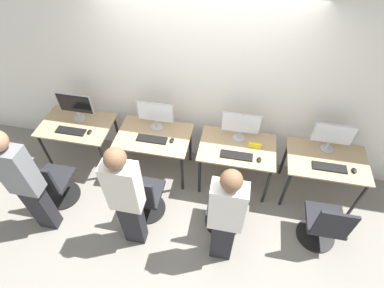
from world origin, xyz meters
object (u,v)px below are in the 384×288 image
(office_chair_left, at_px, (144,198))
(office_chair_right, at_px, (225,212))
(mouse_left, at_px, (172,140))
(office_chair_far_right, at_px, (324,226))
(monitor_far_left, at_px, (75,105))
(keyboard_far_right, at_px, (329,167))
(person_left, at_px, (126,197))
(mouse_right, at_px, (259,160))
(mouse_far_right, at_px, (354,170))
(person_far_left, at_px, (24,181))
(keyboard_far_left, at_px, (71,131))
(keyboard_left, at_px, (152,139))
(keyboard_right, at_px, (237,155))
(office_chair_far_left, at_px, (54,184))
(mouse_far_left, at_px, (89,132))
(monitor_left, at_px, (155,114))
(person_right, at_px, (226,216))
(monitor_far_right, at_px, (333,136))
(monitor_right, at_px, (241,125))

(office_chair_left, relative_size, office_chair_right, 1.00)
(mouse_left, bearing_deg, office_chair_far_right, -18.33)
(monitor_far_left, distance_m, keyboard_far_right, 3.48)
(mouse_left, relative_size, person_left, 0.05)
(mouse_right, xyz_separation_m, mouse_far_right, (1.15, 0.05, 0.00))
(mouse_left, relative_size, mouse_right, 1.00)
(person_far_left, distance_m, office_chair_right, 2.36)
(keyboard_far_left, xyz_separation_m, keyboard_left, (1.15, 0.06, 0.00))
(keyboard_left, distance_m, keyboard_right, 1.16)
(office_chair_far_left, bearing_deg, office_chair_right, 0.70)
(mouse_far_left, bearing_deg, monitor_far_left, 136.59)
(person_far_left, bearing_deg, keyboard_right, 23.44)
(person_far_left, relative_size, keyboard_right, 4.08)
(monitor_left, bearing_deg, mouse_left, -40.05)
(person_far_left, xyz_separation_m, office_chair_right, (2.26, 0.39, -0.57))
(keyboard_right, xyz_separation_m, mouse_right, (0.29, -0.02, 0.01))
(monitor_left, xyz_separation_m, person_right, (1.12, -1.30, -0.11))
(person_far_left, height_order, mouse_far_right, person_far_left)
(mouse_far_left, relative_size, person_far_left, 0.05)
(mouse_left, distance_m, office_chair_right, 1.16)
(keyboard_right, bearing_deg, monitor_far_right, 17.02)
(keyboard_far_left, distance_m, monitor_far_right, 3.48)
(person_left, distance_m, mouse_right, 1.71)
(office_chair_left, height_order, keyboard_right, office_chair_left)
(keyboard_far_right, bearing_deg, monitor_far_right, 90.00)
(person_left, bearing_deg, monitor_right, 49.37)
(keyboard_left, xyz_separation_m, keyboard_far_right, (2.31, -0.05, 0.00))
(person_left, distance_m, keyboard_far_right, 2.49)
(office_chair_far_left, relative_size, person_far_left, 0.52)
(mouse_left, height_order, mouse_right, same)
(office_chair_far_right, bearing_deg, person_left, -169.99)
(person_left, bearing_deg, keyboard_right, 41.05)
(mouse_left, bearing_deg, office_chair_left, -107.12)
(monitor_left, height_order, monitor_right, same)
(office_chair_far_left, distance_m, person_right, 2.40)
(mouse_left, relative_size, keyboard_right, 0.22)
(monitor_right, distance_m, mouse_right, 0.51)
(monitor_left, distance_m, mouse_right, 1.50)
(keyboard_far_right, bearing_deg, office_chair_right, -152.25)
(mouse_far_left, xyz_separation_m, keyboard_left, (0.89, 0.04, -0.01))
(mouse_right, xyz_separation_m, monitor_far_right, (0.86, 0.37, 0.23))
(office_chair_far_left, relative_size, office_chair_left, 1.00)
(office_chair_left, bearing_deg, office_chair_far_left, -178.73)
(mouse_far_right, bearing_deg, monitor_right, 168.15)
(person_far_left, height_order, monitor_far_right, person_far_left)
(office_chair_far_right, bearing_deg, monitor_far_right, 89.68)
(mouse_right, relative_size, keyboard_far_right, 0.22)
(monitor_far_left, xyz_separation_m, mouse_far_right, (3.75, -0.27, -0.23))
(keyboard_far_left, bearing_deg, person_far_left, -90.20)
(mouse_left, height_order, office_chair_far_right, office_chair_far_right)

